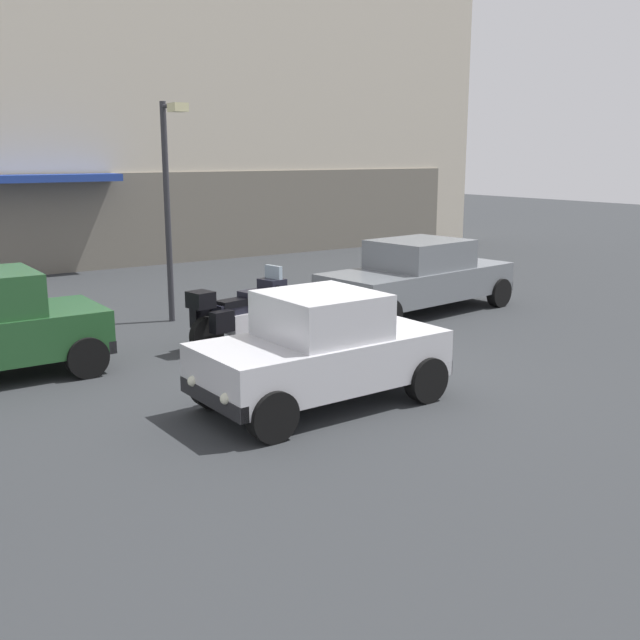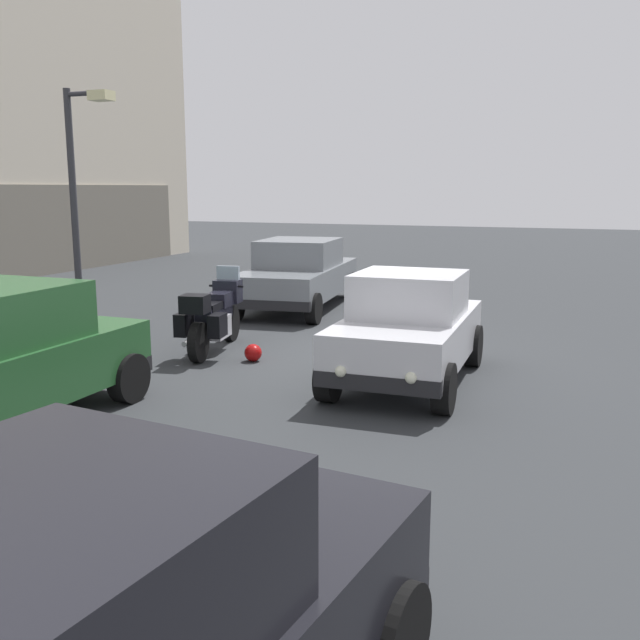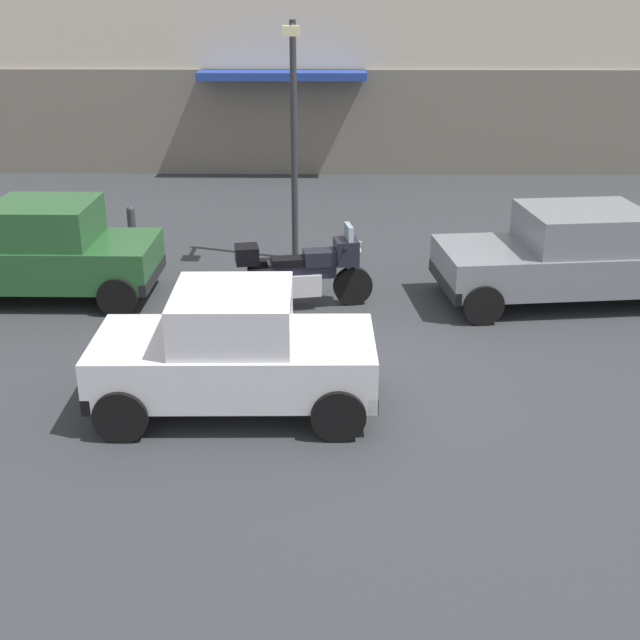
{
  "view_description": "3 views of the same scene",
  "coord_description": "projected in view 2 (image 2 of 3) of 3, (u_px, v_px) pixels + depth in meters",
  "views": [
    {
      "loc": [
        -6.55,
        -8.97,
        3.36
      ],
      "look_at": [
        0.14,
        0.72,
        0.73
      ],
      "focal_mm": 41.98,
      "sensor_mm": 36.0,
      "label": 1
    },
    {
      "loc": [
        -10.45,
        -3.32,
        2.71
      ],
      "look_at": [
        -0.2,
        0.66,
        0.64
      ],
      "focal_mm": 39.6,
      "sensor_mm": 36.0,
      "label": 2
    },
    {
      "loc": [
        0.17,
        -10.05,
        4.92
      ],
      "look_at": [
        0.01,
        0.57,
        0.57
      ],
      "focal_mm": 46.2,
      "sensor_mm": 36.0,
      "label": 3
    }
  ],
  "objects": [
    {
      "name": "ground_plane",
      "position": [
        363.0,
        360.0,
        11.26
      ],
      "size": [
        80.0,
        80.0,
        0.0
      ],
      "primitive_type": "plane",
      "color": "#2D3033"
    },
    {
      "name": "motorcycle",
      "position": [
        214.0,
        315.0,
        11.74
      ],
      "size": [
        2.25,
        0.95,
        1.36
      ],
      "rotation": [
        0.0,
        0.0,
        0.18
      ],
      "color": "black",
      "rests_on": "ground"
    },
    {
      "name": "helmet",
      "position": [
        253.0,
        353.0,
        11.15
      ],
      "size": [
        0.28,
        0.28,
        0.28
      ],
      "primitive_type": "sphere",
      "color": "#990C0C",
      "rests_on": "ground"
    },
    {
      "name": "car_sedan_far",
      "position": [
        299.0,
        274.0,
        16.0
      ],
      "size": [
        4.71,
        2.38,
        1.56
      ],
      "rotation": [
        0.0,
        0.0,
        0.12
      ],
      "color": "slate",
      "rests_on": "ground"
    },
    {
      "name": "car_compact_side",
      "position": [
        408.0,
        329.0,
        9.84
      ],
      "size": [
        3.51,
        1.77,
        1.56
      ],
      "rotation": [
        0.0,
        0.0,
        3.16
      ],
      "color": "silver",
      "rests_on": "ground"
    },
    {
      "name": "streetlamp_curbside",
      "position": [
        80.0,
        190.0,
        12.03
      ],
      "size": [
        0.28,
        0.94,
        4.34
      ],
      "color": "#2D2D33",
      "rests_on": "ground"
    }
  ]
}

